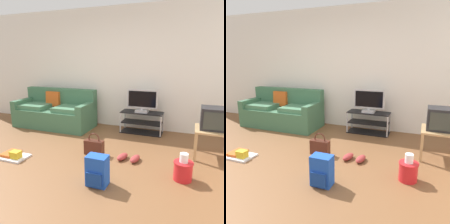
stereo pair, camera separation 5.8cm
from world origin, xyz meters
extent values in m
cube|color=brown|center=(0.00, 0.00, -0.01)|extent=(9.00, 9.80, 0.02)
cube|color=silver|center=(0.00, 2.45, 1.35)|extent=(9.00, 0.10, 2.70)
cube|color=#3D6B4C|center=(-1.31, 1.83, 0.21)|extent=(1.85, 0.82, 0.43)
cube|color=#3D6B4C|center=(-1.31, 2.14, 0.65)|extent=(1.85, 0.20, 0.45)
cube|color=#3D6B4C|center=(-2.16, 1.83, 0.52)|extent=(0.14, 0.82, 0.19)
cube|color=#3D6B4C|center=(-0.45, 1.83, 0.52)|extent=(0.14, 0.82, 0.19)
cube|color=#477857|center=(-1.81, 1.77, 0.48)|extent=(0.74, 0.57, 0.10)
cube|color=#477857|center=(-0.80, 1.77, 0.48)|extent=(0.74, 0.57, 0.10)
cube|color=#CC561E|center=(-1.45, 2.02, 0.63)|extent=(0.36, 0.15, 0.37)
cube|color=black|center=(0.74, 2.10, 0.46)|extent=(0.89, 0.37, 0.02)
cube|color=black|center=(0.74, 2.10, 0.23)|extent=(0.86, 0.36, 0.02)
cube|color=black|center=(0.74, 2.10, 0.01)|extent=(0.89, 0.37, 0.02)
cylinder|color=#B7B7BC|center=(0.30, 1.93, 0.23)|extent=(0.03, 0.03, 0.46)
cylinder|color=#B7B7BC|center=(1.17, 1.93, 0.23)|extent=(0.03, 0.03, 0.46)
cylinder|color=#B7B7BC|center=(0.30, 2.27, 0.23)|extent=(0.03, 0.03, 0.46)
cylinder|color=#B7B7BC|center=(1.17, 2.27, 0.23)|extent=(0.03, 0.03, 0.46)
cube|color=#B2B2B7|center=(0.74, 2.08, 0.49)|extent=(0.26, 0.22, 0.05)
cube|color=#B2B2B7|center=(0.74, 2.08, 0.53)|extent=(0.05, 0.04, 0.04)
cube|color=#B2B2B7|center=(0.74, 2.08, 0.75)|extent=(0.65, 0.04, 0.39)
cube|color=black|center=(0.74, 2.06, 0.75)|extent=(0.59, 0.01, 0.33)
cube|color=tan|center=(2.08, 1.28, 0.47)|extent=(0.55, 0.55, 0.03)
cube|color=tan|center=(1.84, 1.04, 0.23)|extent=(0.04, 0.04, 0.45)
cube|color=tan|center=(1.84, 1.52, 0.23)|extent=(0.04, 0.04, 0.45)
cube|color=#232326|center=(2.08, 1.30, 0.66)|extent=(0.41, 0.38, 0.35)
cube|color=#333833|center=(2.08, 1.11, 0.66)|extent=(0.33, 0.01, 0.27)
cube|color=blue|center=(0.69, -0.12, 0.20)|extent=(0.27, 0.18, 0.40)
cube|color=navy|center=(0.69, -0.23, 0.13)|extent=(0.20, 0.04, 0.17)
cylinder|color=navy|center=(0.61, -0.01, 0.22)|extent=(0.04, 0.04, 0.32)
cylinder|color=navy|center=(0.76, -0.01, 0.22)|extent=(0.04, 0.04, 0.32)
cube|color=#4C2319|center=(0.25, 0.71, 0.12)|extent=(0.32, 0.13, 0.24)
torus|color=#4C2319|center=(0.25, 0.71, 0.27)|extent=(0.20, 0.02, 0.20)
cylinder|color=red|center=(1.70, 0.39, 0.13)|extent=(0.24, 0.24, 0.25)
cylinder|color=red|center=(1.70, 0.39, 0.24)|extent=(0.26, 0.26, 0.02)
cylinder|color=white|center=(1.70, 0.39, 0.30)|extent=(0.11, 0.11, 0.14)
ellipsoid|color=#993333|center=(0.76, 0.69, 0.04)|extent=(0.18, 0.29, 0.09)
ellipsoid|color=#993333|center=(0.97, 0.69, 0.04)|extent=(0.16, 0.28, 0.09)
cube|color=silver|center=(-0.92, 0.12, 0.01)|extent=(0.45, 0.33, 0.03)
cube|color=gold|center=(-0.84, 0.08, 0.08)|extent=(0.16, 0.12, 0.11)
cube|color=#CC561E|center=(-1.01, 0.15, 0.05)|extent=(0.22, 0.28, 0.04)
camera|label=1|loc=(1.76, -2.43, 1.57)|focal=35.41mm
camera|label=2|loc=(1.81, -2.41, 1.57)|focal=35.41mm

